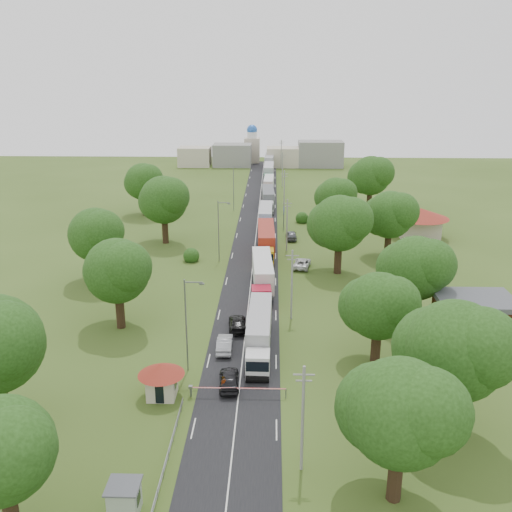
{
  "coord_description": "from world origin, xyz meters",
  "views": [
    {
      "loc": [
        3.11,
        -71.93,
        29.55
      ],
      "look_at": [
        0.65,
        8.85,
        3.0
      ],
      "focal_mm": 40.0,
      "sensor_mm": 36.0,
      "label": 1
    }
  ],
  "objects_px": {
    "guard_booth": "(161,376)",
    "info_sign": "(284,214)",
    "boom_barrier": "(224,389)",
    "car_lane_front": "(229,379)",
    "pedestrian_near": "(224,386)",
    "truck_0": "(259,331)",
    "car_lane_mid": "(225,344)"
  },
  "relations": [
    {
      "from": "boom_barrier",
      "to": "car_lane_front",
      "type": "relative_size",
      "value": 1.92
    },
    {
      "from": "car_lane_mid",
      "to": "pedestrian_near",
      "type": "height_order",
      "value": "pedestrian_near"
    },
    {
      "from": "info_sign",
      "to": "car_lane_front",
      "type": "height_order",
      "value": "info_sign"
    },
    {
      "from": "guard_booth",
      "to": "car_lane_front",
      "type": "height_order",
      "value": "guard_booth"
    },
    {
      "from": "boom_barrier",
      "to": "guard_booth",
      "type": "height_order",
      "value": "guard_booth"
    },
    {
      "from": "car_lane_mid",
      "to": "truck_0",
      "type": "bearing_deg",
      "value": -175.05
    },
    {
      "from": "truck_0",
      "to": "pedestrian_near",
      "type": "bearing_deg",
      "value": -108.31
    },
    {
      "from": "car_lane_front",
      "to": "info_sign",
      "type": "bearing_deg",
      "value": -100.27
    },
    {
      "from": "boom_barrier",
      "to": "info_sign",
      "type": "relative_size",
      "value": 2.25
    },
    {
      "from": "guard_booth",
      "to": "pedestrian_near",
      "type": "relative_size",
      "value": 2.34
    },
    {
      "from": "info_sign",
      "to": "car_lane_mid",
      "type": "distance_m",
      "value": 51.07
    },
    {
      "from": "car_lane_front",
      "to": "pedestrian_near",
      "type": "xyz_separation_m",
      "value": [
        -0.38,
        -1.42,
        0.12
      ]
    },
    {
      "from": "guard_booth",
      "to": "info_sign",
      "type": "relative_size",
      "value": 1.07
    },
    {
      "from": "boom_barrier",
      "to": "pedestrian_near",
      "type": "distance_m",
      "value": 0.5
    },
    {
      "from": "info_sign",
      "to": "truck_0",
      "type": "height_order",
      "value": "info_sign"
    },
    {
      "from": "boom_barrier",
      "to": "truck_0",
      "type": "height_order",
      "value": "truck_0"
    },
    {
      "from": "car_lane_mid",
      "to": "guard_booth",
      "type": "bearing_deg",
      "value": 60.17
    },
    {
      "from": "info_sign",
      "to": "pedestrian_near",
      "type": "distance_m",
      "value": 59.9
    },
    {
      "from": "car_lane_front",
      "to": "pedestrian_near",
      "type": "distance_m",
      "value": 1.48
    },
    {
      "from": "truck_0",
      "to": "car_lane_mid",
      "type": "distance_m",
      "value": 4.05
    },
    {
      "from": "truck_0",
      "to": "boom_barrier",
      "type": "bearing_deg",
      "value": -107.31
    },
    {
      "from": "truck_0",
      "to": "car_lane_front",
      "type": "relative_size",
      "value": 3.02
    },
    {
      "from": "car_lane_front",
      "to": "boom_barrier",
      "type": "bearing_deg",
      "value": 75.29
    },
    {
      "from": "boom_barrier",
      "to": "pedestrian_near",
      "type": "height_order",
      "value": "pedestrian_near"
    },
    {
      "from": "car_lane_front",
      "to": "pedestrian_near",
      "type": "bearing_deg",
      "value": 70.79
    },
    {
      "from": "boom_barrier",
      "to": "info_sign",
      "type": "height_order",
      "value": "info_sign"
    },
    {
      "from": "truck_0",
      "to": "pedestrian_near",
      "type": "xyz_separation_m",
      "value": [
        -3.12,
        -9.42,
        -1.18
      ]
    },
    {
      "from": "boom_barrier",
      "to": "car_lane_front",
      "type": "bearing_deg",
      "value": 79.46
    },
    {
      "from": "boom_barrier",
      "to": "guard_booth",
      "type": "distance_m",
      "value": 5.98
    },
    {
      "from": "boom_barrier",
      "to": "pedestrian_near",
      "type": "bearing_deg",
      "value": 92.81
    },
    {
      "from": "truck_0",
      "to": "car_lane_mid",
      "type": "height_order",
      "value": "truck_0"
    },
    {
      "from": "guard_booth",
      "to": "pedestrian_near",
      "type": "bearing_deg",
      "value": 4.92
    }
  ]
}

